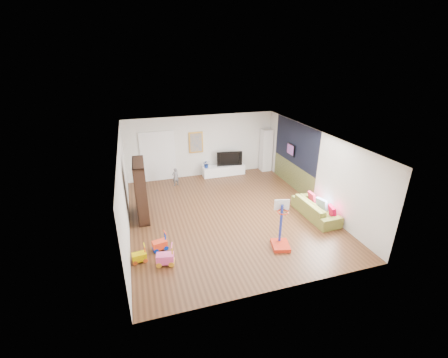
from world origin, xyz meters
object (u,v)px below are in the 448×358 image
object	(u,v)px
media_console	(224,170)
bookshelf	(141,190)
basketball_hoop	(282,226)
sofa	(316,209)

from	to	relation	value
media_console	bookshelf	xyz separation A→B (m)	(-3.68, -2.79, 0.76)
basketball_hoop	sofa	bearing A→B (deg)	46.92
bookshelf	basketball_hoop	distance (m)	4.67
bookshelf	sofa	distance (m)	5.85
sofa	basketball_hoop	distance (m)	2.32
bookshelf	sofa	world-z (taller)	bookshelf
bookshelf	sofa	bearing A→B (deg)	-15.47
bookshelf	sofa	xyz separation A→B (m)	(5.55, -1.68, -0.70)
sofa	basketball_hoop	size ratio (longest dim) A/B	1.36
media_console	bookshelf	size ratio (longest dim) A/B	0.97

